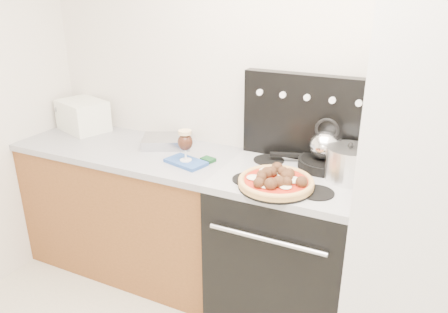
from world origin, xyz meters
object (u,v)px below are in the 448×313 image
Objects in this scene: beer_glass at (185,145)px; pizza_pan at (276,186)px; fridge at (433,198)px; toaster_oven at (83,115)px; pizza at (276,180)px; tea_kettle at (326,143)px; stock_pot at (349,165)px; base_cabinet at (134,210)px; stove_body at (286,251)px; oven_mitt at (186,162)px; skillet at (324,163)px.

beer_glass is 0.61m from pizza_pan.
fridge is 2.31m from toaster_oven.
pizza is at bearing -168.35° from fridge.
stock_pot is (0.15, -0.10, -0.07)m from tea_kettle.
toaster_oven is 0.89× the size of pizza_pan.
tea_kettle is at bearing 7.21° from base_cabinet.
base_cabinet is at bearing 169.80° from beer_glass.
toaster_oven reaches higher than base_cabinet.
pizza is 0.40m from stock_pot.
toaster_oven is 1.62m from pizza.
fridge is 5.56× the size of toaster_oven.
tea_kettle is (-0.56, 0.21, 0.12)m from fridge.
beer_glass is 0.49× the size of pizza_pan.
base_cabinet is 1.65× the size of stove_body.
beer_glass is (-1.32, -0.04, 0.07)m from fridge.
tea_kettle reaches higher than toaster_oven.
fridge is 0.74m from pizza_pan.
toaster_oven is (-2.30, 0.20, 0.06)m from fridge.
pizza is (-0.02, -0.17, 0.52)m from stove_body.
fridge is at bearing 1.63° from oven_mitt.
stock_pot is (0.90, 0.14, -0.01)m from beer_glass.
toaster_oven is at bearing -179.63° from skillet.
base_cabinet is at bearing 178.41° from fridge.
base_cabinet is 1.11m from stove_body.
pizza is at bearing -10.42° from base_cabinet.
fridge is at bearing -20.14° from skillet.
pizza_pan is (1.58, -0.34, -0.08)m from toaster_oven.
oven_mitt is 1.03× the size of stock_pot.
stove_body is 0.55m from skillet.
pizza_pan is 0.42m from tea_kettle.
oven_mitt is 1.27× the size of beer_glass.
toaster_oven is 1.89m from stock_pot.
oven_mitt is at bearing 179.77° from tea_kettle.
oven_mitt is (-0.62, -0.06, 0.47)m from stove_body.
pizza is 1.93× the size of tea_kettle.
pizza_pan is 0.41m from stock_pot.
stock_pot reaches higher than stove_body.
skillet reaches higher than pizza_pan.
pizza_pan is at bearing -10.61° from beer_glass.
skillet is 0.19m from stock_pot.
stove_body is at bearing -1.30° from base_cabinet.
tea_kettle is (-0.00, 0.00, 0.13)m from skillet.
base_cabinet is at bearing 178.70° from stove_body.
pizza is (0.60, -0.11, -0.06)m from beer_glass.
fridge reaches higher than tea_kettle.
fridge is 0.60m from skillet.
beer_glass reaches higher than skillet.
base_cabinet is 0.69m from oven_mitt.
fridge is 6.57× the size of skillet.
beer_glass is at bearing -162.02° from skillet.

